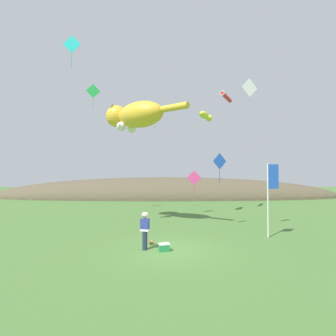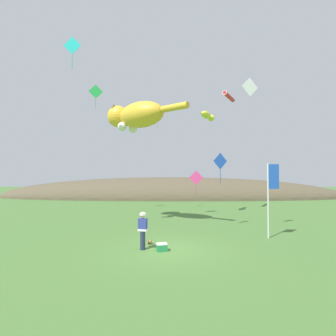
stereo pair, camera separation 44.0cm
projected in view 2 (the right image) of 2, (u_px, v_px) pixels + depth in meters
ground_plane at (167, 250)px, 12.42m from camera, size 120.00×120.00×0.00m
distant_hill_ridge at (171, 197)px, 40.04m from camera, size 53.11×11.59×6.18m
festival_attendant at (143, 230)px, 12.50m from camera, size 0.47×0.36×1.77m
kite_spool at (150, 242)px, 13.45m from camera, size 0.17×0.26×0.26m
picnic_cooler at (162, 247)px, 12.25m from camera, size 0.56×0.45×0.36m
festival_banner_pole at (271, 189)px, 14.75m from camera, size 0.66×0.08×4.21m
kite_giant_cat at (136, 116)px, 18.72m from camera, size 6.00×4.64×2.14m
kite_fish_windsock at (207, 115)px, 22.50m from camera, size 1.56×2.27×0.69m
kite_tube_streamer at (229, 97)px, 24.43m from camera, size 1.68×2.68×0.44m
kite_diamond_teal at (72, 46)px, 15.89m from camera, size 1.08×0.05×1.98m
kite_diamond_blue at (220, 161)px, 17.36m from camera, size 0.99×0.51×2.00m
kite_diamond_pink at (196, 178)px, 23.52m from camera, size 1.29×0.09×2.19m
kite_diamond_green at (96, 92)px, 23.81m from camera, size 1.22×0.37×2.17m
kite_diamond_white at (250, 87)px, 15.54m from camera, size 1.07×0.43×2.04m
kite_diamond_gold at (157, 115)px, 24.97m from camera, size 0.87×0.41×1.85m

